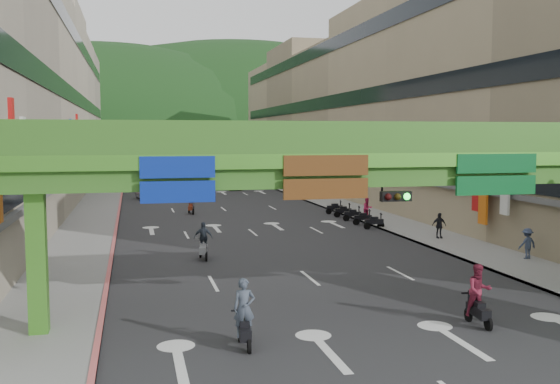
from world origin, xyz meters
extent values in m
plane|color=black|center=(0.00, 0.00, 0.00)|extent=(320.00, 320.00, 0.00)
cube|color=#28282B|center=(0.00, 50.00, 0.01)|extent=(18.00, 140.00, 0.02)
cube|color=gray|center=(-11.00, 50.00, 0.07)|extent=(4.00, 140.00, 0.15)
cube|color=gray|center=(11.00, 50.00, 0.07)|extent=(4.00, 140.00, 0.15)
cube|color=#CC5959|center=(-9.10, 50.00, 0.09)|extent=(0.20, 140.00, 0.18)
cube|color=gray|center=(9.10, 50.00, 0.09)|extent=(0.20, 140.00, 0.18)
cube|color=#9E937F|center=(-19.00, 50.00, 9.50)|extent=(12.00, 95.00, 19.00)
cube|color=black|center=(-12.95, 50.00, 4.20)|extent=(0.08, 90.25, 1.40)
cube|color=black|center=(-12.95, 50.00, 10.20)|extent=(0.08, 90.25, 1.40)
cube|color=black|center=(-12.95, 50.00, 16.20)|extent=(0.08, 90.25, 1.40)
cube|color=gray|center=(19.00, 50.00, 9.50)|extent=(12.00, 95.00, 19.00)
cube|color=black|center=(12.95, 50.00, 4.20)|extent=(0.08, 90.25, 1.40)
cube|color=black|center=(12.95, 50.00, 10.20)|extent=(0.08, 90.25, 1.40)
cube|color=black|center=(12.95, 50.00, 16.20)|extent=(0.08, 90.25, 1.40)
cube|color=#4C9E2D|center=(0.00, 6.00, 5.75)|extent=(28.00, 2.20, 0.50)
cube|color=#387223|center=(0.00, 6.00, 5.15)|extent=(28.00, 1.76, 0.70)
cube|color=#4C9E2D|center=(-11.00, 6.00, 2.40)|extent=(0.60, 0.60, 4.80)
cube|color=#387223|center=(0.00, 4.96, 6.55)|extent=(28.00, 0.12, 1.10)
cube|color=#387223|center=(0.00, 7.04, 6.55)|extent=(28.00, 0.12, 1.10)
cube|color=navy|center=(-6.50, 4.92, 5.15)|extent=(2.40, 0.12, 1.50)
cube|color=#593314|center=(-1.50, 4.92, 5.15)|extent=(3.00, 0.12, 1.50)
cube|color=#0C5926|center=(5.00, 4.92, 5.15)|extent=(3.20, 0.12, 1.50)
cube|color=black|center=(1.00, 4.77, 4.50)|extent=(1.10, 0.28, 0.35)
cube|color=#4C9E2D|center=(0.00, 65.00, 5.75)|extent=(28.00, 2.20, 0.50)
cube|color=#387223|center=(0.00, 65.00, 5.15)|extent=(28.00, 1.76, 0.70)
cube|color=#4C9E2D|center=(-11.00, 65.00, 2.40)|extent=(0.60, 0.60, 4.80)
cube|color=#4C9E2D|center=(11.00, 65.00, 2.40)|extent=(0.60, 0.60, 4.80)
cube|color=#387223|center=(0.00, 63.96, 6.55)|extent=(28.00, 0.12, 1.10)
cube|color=#387223|center=(0.00, 66.04, 6.55)|extent=(28.00, 0.12, 1.10)
ellipsoid|color=#1C4419|center=(-15.00, 160.00, 0.00)|extent=(168.00, 140.00, 112.00)
ellipsoid|color=#1C4419|center=(25.00, 180.00, 0.00)|extent=(208.00, 176.00, 128.00)
cylinder|color=black|center=(0.00, 30.00, 6.20)|extent=(26.00, 0.03, 0.03)
cone|color=red|center=(-12.50, 30.00, 5.95)|extent=(0.36, 0.36, 0.40)
cone|color=gold|center=(-10.23, 30.00, 5.95)|extent=(0.36, 0.36, 0.40)
cone|color=#193FB2|center=(-7.95, 30.00, 5.95)|extent=(0.36, 0.36, 0.40)
cone|color=silver|center=(-5.68, 30.00, 5.95)|extent=(0.36, 0.36, 0.40)
cone|color=#198C33|center=(-3.41, 30.00, 5.95)|extent=(0.36, 0.36, 0.40)
cone|color=orange|center=(-1.14, 30.00, 5.95)|extent=(0.36, 0.36, 0.40)
cone|color=red|center=(1.14, 30.00, 5.95)|extent=(0.36, 0.36, 0.40)
cone|color=gold|center=(3.41, 30.00, 5.95)|extent=(0.36, 0.36, 0.40)
cone|color=#193FB2|center=(5.68, 30.00, 5.95)|extent=(0.36, 0.36, 0.40)
cone|color=silver|center=(7.95, 30.00, 5.95)|extent=(0.36, 0.36, 0.40)
cone|color=#198C33|center=(10.23, 30.00, 5.95)|extent=(0.36, 0.36, 0.40)
cone|color=orange|center=(12.50, 30.00, 5.95)|extent=(0.36, 0.36, 0.40)
cube|color=black|center=(-4.63, 3.38, 0.55)|extent=(0.47, 1.33, 0.35)
cube|color=black|center=(-4.63, 3.38, 0.80)|extent=(0.35, 0.58, 0.18)
cube|color=black|center=(-4.68, 3.93, 1.05)|extent=(0.55, 0.11, 0.06)
cylinder|color=black|center=(-4.68, 3.93, 0.25)|extent=(0.15, 0.51, 0.50)
cylinder|color=black|center=(-4.57, 2.83, 0.25)|extent=(0.15, 0.51, 0.50)
imported|color=#3C4552|center=(-4.63, 3.38, 1.28)|extent=(0.71, 0.50, 1.85)
cube|color=black|center=(3.67, 3.67, 0.55)|extent=(0.49, 1.33, 0.35)
cube|color=black|center=(3.67, 3.67, 0.80)|extent=(0.36, 0.58, 0.18)
cube|color=black|center=(3.61, 4.22, 1.05)|extent=(0.55, 0.12, 0.06)
cylinder|color=black|center=(3.61, 4.22, 0.25)|extent=(0.15, 0.51, 0.50)
cylinder|color=black|center=(3.73, 3.12, 0.25)|extent=(0.15, 0.51, 0.50)
imported|color=maroon|center=(3.67, 3.67, 1.27)|extent=(0.97, 0.79, 1.84)
cube|color=gray|center=(-4.31, 17.57, 0.55)|extent=(0.57, 1.34, 0.35)
cube|color=gray|center=(-4.31, 17.57, 0.80)|extent=(0.39, 0.59, 0.18)
cube|color=gray|center=(-4.41, 18.11, 1.05)|extent=(0.55, 0.16, 0.06)
cylinder|color=black|center=(-4.41, 18.11, 0.25)|extent=(0.19, 0.51, 0.50)
cylinder|color=black|center=(-4.22, 17.03, 0.25)|extent=(0.19, 0.51, 0.50)
imported|color=#29313C|center=(-4.31, 17.57, 1.19)|extent=(1.04, 0.58, 1.68)
cube|color=maroon|center=(-3.14, 37.21, 0.55)|extent=(0.64, 1.35, 0.35)
cube|color=maroon|center=(-3.14, 37.21, 0.80)|extent=(0.42, 0.60, 0.18)
cube|color=maroon|center=(-3.26, 37.74, 1.05)|extent=(0.55, 0.18, 0.06)
cylinder|color=black|center=(-3.26, 37.74, 0.25)|extent=(0.21, 0.51, 0.50)
cylinder|color=black|center=(-3.01, 36.67, 0.25)|extent=(0.21, 0.51, 0.50)
imported|color=#37363D|center=(-3.14, 37.21, 1.11)|extent=(0.83, 0.64, 1.51)
cube|color=black|center=(8.65, 25.60, 0.55)|extent=(1.33, 0.52, 0.35)
cube|color=black|center=(8.65, 25.60, 0.80)|extent=(0.58, 0.37, 0.18)
cube|color=black|center=(9.19, 25.67, 1.05)|extent=(0.13, 0.55, 0.06)
cylinder|color=black|center=(9.19, 25.67, 0.25)|extent=(0.51, 0.16, 0.50)
cylinder|color=black|center=(8.10, 25.53, 0.25)|extent=(0.51, 0.16, 0.50)
cube|color=black|center=(8.65, 27.80, 0.55)|extent=(1.33, 0.52, 0.35)
cube|color=black|center=(8.65, 27.80, 0.80)|extent=(0.58, 0.37, 0.18)
cube|color=black|center=(9.19, 27.87, 1.05)|extent=(0.13, 0.55, 0.06)
cylinder|color=black|center=(9.19, 27.87, 0.25)|extent=(0.51, 0.16, 0.50)
cylinder|color=black|center=(8.10, 27.73, 0.25)|extent=(0.51, 0.16, 0.50)
cube|color=black|center=(8.65, 30.00, 0.55)|extent=(1.33, 0.52, 0.35)
cube|color=black|center=(8.65, 30.00, 0.80)|extent=(0.58, 0.37, 0.18)
cube|color=black|center=(9.19, 30.07, 1.05)|extent=(0.13, 0.55, 0.06)
cylinder|color=black|center=(9.19, 30.07, 0.25)|extent=(0.51, 0.16, 0.50)
cylinder|color=black|center=(8.10, 29.93, 0.25)|extent=(0.51, 0.16, 0.50)
cube|color=black|center=(8.65, 32.20, 0.55)|extent=(1.33, 0.52, 0.35)
cube|color=black|center=(8.65, 32.20, 0.80)|extent=(0.58, 0.37, 0.18)
cube|color=black|center=(9.19, 32.27, 1.05)|extent=(0.13, 0.55, 0.06)
cylinder|color=black|center=(9.19, 32.27, 0.25)|extent=(0.51, 0.16, 0.50)
cylinder|color=black|center=(8.10, 32.13, 0.25)|extent=(0.51, 0.16, 0.50)
cube|color=black|center=(8.65, 34.40, 0.55)|extent=(1.33, 0.52, 0.35)
cube|color=black|center=(8.65, 34.40, 0.80)|extent=(0.58, 0.37, 0.18)
cube|color=black|center=(9.19, 34.47, 1.05)|extent=(0.13, 0.55, 0.06)
cylinder|color=black|center=(9.19, 34.47, 0.25)|extent=(0.51, 0.16, 0.50)
cylinder|color=black|center=(8.10, 34.33, 0.25)|extent=(0.51, 0.16, 0.50)
imported|color=#A8AAB0|center=(-6.67, 50.64, 0.68)|extent=(1.99, 4.30, 1.36)
imported|color=orange|center=(4.06, 59.62, 0.68)|extent=(1.63, 4.01, 1.36)
imported|color=#C31F50|center=(9.80, 29.85, 0.82)|extent=(0.88, 0.73, 1.65)
imported|color=black|center=(10.86, 20.25, 0.80)|extent=(0.96, 0.44, 1.60)
imported|color=#313C56|center=(12.20, 13.14, 0.81)|extent=(0.81, 0.57, 1.61)
camera|label=1|loc=(-7.93, -15.30, 6.61)|focal=40.00mm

